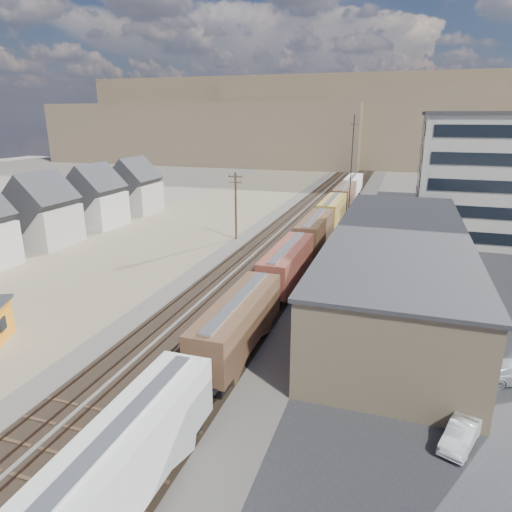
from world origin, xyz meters
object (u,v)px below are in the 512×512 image
(parked_car_silver, at_px, (512,372))
(freight_train, at_px, (303,245))
(parked_car_white, at_px, (461,434))
(utility_pole_north, at_px, (236,205))
(parked_car_blue, at_px, (473,228))

(parked_car_silver, bearing_deg, freight_train, 18.79)
(parked_car_white, bearing_deg, utility_pole_north, 147.25)
(freight_train, xyz_separation_m, utility_pole_north, (-12.30, 9.73, 2.50))
(parked_car_white, bearing_deg, parked_car_silver, 84.59)
(freight_train, bearing_deg, utility_pole_north, 141.66)
(parked_car_white, height_order, parked_car_silver, parked_car_silver)
(freight_train, distance_m, parked_car_blue, 33.63)
(utility_pole_north, height_order, parked_car_white, utility_pole_north)
(freight_train, xyz_separation_m, parked_car_blue, (22.16, 25.21, -2.01))
(freight_train, relative_size, parked_car_blue, 21.34)
(parked_car_blue, bearing_deg, freight_train, -155.97)
(utility_pole_north, relative_size, parked_car_white, 2.46)
(parked_car_silver, bearing_deg, parked_car_white, 128.45)
(freight_train, xyz_separation_m, parked_car_white, (15.52, -28.42, -2.12))
(freight_train, bearing_deg, parked_car_white, -61.36)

